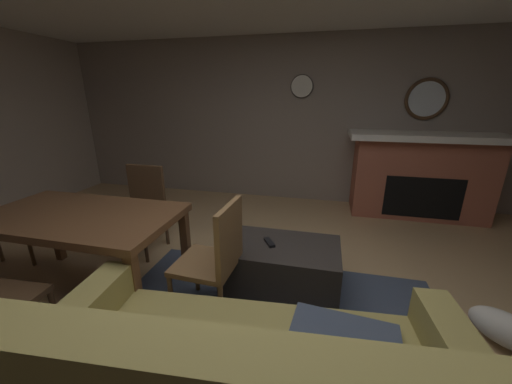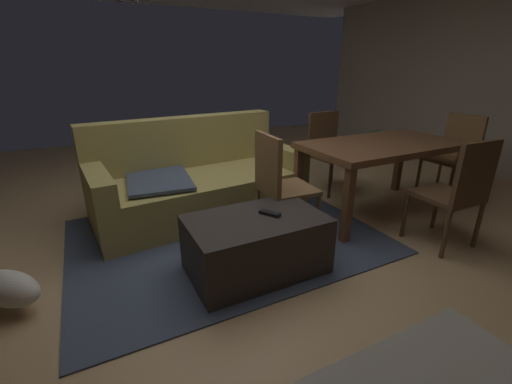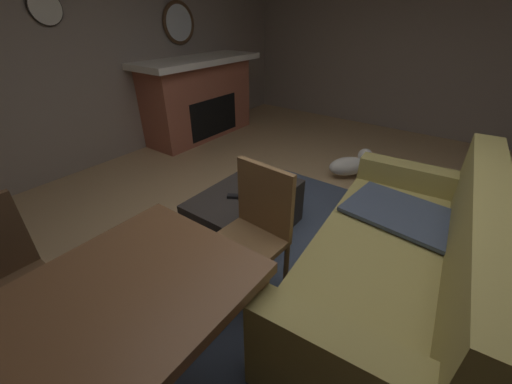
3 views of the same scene
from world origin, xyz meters
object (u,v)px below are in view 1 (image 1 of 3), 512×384
Objects in this scene: dining_chair_south at (142,204)px; wall_clock at (302,86)px; round_wall_mirror at (427,99)px; ottoman_coffee_table at (281,267)px; tv_remote at (269,242)px; dining_table at (80,223)px; dining_chair_west at (217,254)px; fireplace at (420,175)px.

dining_chair_south is 2.74× the size of wall_clock.
round_wall_mirror reaches higher than ottoman_coffee_table.
wall_clock reaches higher than ottoman_coffee_table.
dining_chair_south is at bearing -46.11° from tv_remote.
dining_table is (1.50, 0.41, 0.21)m from tv_remote.
round_wall_mirror is 3.69m from dining_chair_west.
round_wall_mirror is 4.42m from dining_table.
tv_remote is 0.17× the size of dining_chair_south.
round_wall_mirror is at bearing -125.60° from dining_chair_west.
dining_chair_west is at bearing 21.73° from tv_remote.
tv_remote is 1.56m from dining_chair_south.
ottoman_coffee_table is 1.72m from dining_table.
dining_chair_west and dining_chair_south have the same top height.
round_wall_mirror is at bearing 180.00° from wall_clock.
dining_chair_west is 3.15m from wall_clock.
dining_table is at bearing 41.49° from round_wall_mirror.
tv_remote is at bearing -127.63° from dining_chair_west.
round_wall_mirror is 0.58× the size of ottoman_coffee_table.
dining_chair_west is at bearing 83.47° from wall_clock.
tv_remote reaches higher than ottoman_coffee_table.
dining_chair_west is at bearing 51.52° from fireplace.
wall_clock reaches higher than tv_remote.
ottoman_coffee_table is 2.88× the size of wall_clock.
dining_chair_west is at bearing 179.75° from dining_table.
dining_chair_south is (1.61, -0.42, 0.31)m from ottoman_coffee_table.
tv_remote is at bearing 164.53° from dining_chair_south.
wall_clock reaches higher than dining_chair_west.
dining_table is at bearing -0.25° from dining_chair_west.
fireplace is 2.11m from wall_clock.
round_wall_mirror is 1.67× the size of wall_clock.
wall_clock is at bearing -117.85° from dining_table.
fireplace is 5.88× the size of wall_clock.
dining_chair_west is (0.43, 0.41, 0.31)m from ottoman_coffee_table.
wall_clock is at bearing -87.59° from ottoman_coffee_table.
ottoman_coffee_table is (1.62, 2.17, -0.38)m from fireplace.
dining_chair_south reaches higher than ottoman_coffee_table.
tv_remote is 0.17× the size of dining_chair_west.
fireplace reaches higher than dining_chair_south.
fireplace is at bearing 170.61° from wall_clock.
ottoman_coffee_table is at bearing -165.80° from dining_table.
dining_chair_south is (3.23, 2.03, -1.08)m from round_wall_mirror.
fireplace is at bearing 90.00° from round_wall_mirror.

